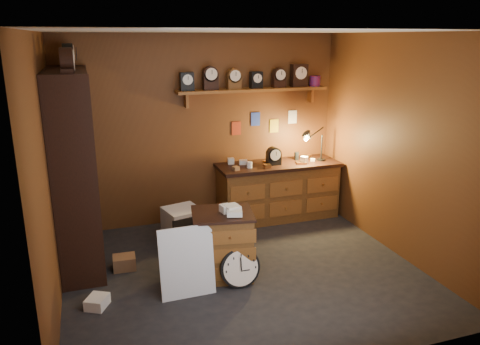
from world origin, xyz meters
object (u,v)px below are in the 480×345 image
workbench (278,188)px  big_round_clock (240,268)px  low_cabinet (223,242)px  shelving_unit (72,161)px

workbench → big_round_clock: workbench is taller
low_cabinet → big_round_clock: size_ratio=1.91×
workbench → big_round_clock: bearing=-124.1°
shelving_unit → low_cabinet: (1.55, -0.97, -0.83)m
low_cabinet → big_round_clock: 0.37m
shelving_unit → big_round_clock: size_ratio=5.71×
shelving_unit → big_round_clock: 2.32m
shelving_unit → big_round_clock: shelving_unit is taller
workbench → low_cabinet: workbench is taller
workbench → big_round_clock: 2.14m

